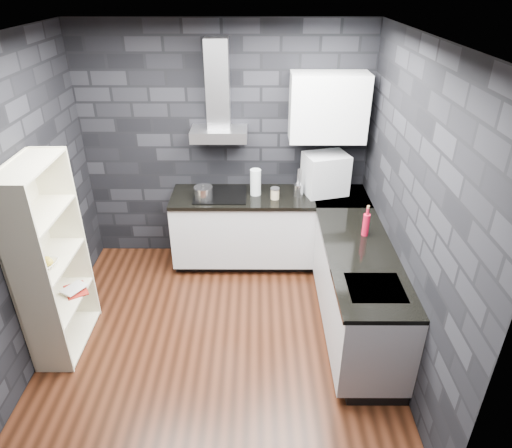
{
  "coord_description": "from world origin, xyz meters",
  "views": [
    {
      "loc": [
        0.36,
        -3.31,
        3.09
      ],
      "look_at": [
        0.35,
        0.45,
        1.0
      ],
      "focal_mm": 32.0,
      "sensor_mm": 36.0,
      "label": 1
    }
  ],
  "objects_px": {
    "glass_vase": "(256,182)",
    "bookshelf": "(51,262)",
    "appliance_garage": "(325,174)",
    "fruit_bowl": "(46,264)",
    "pot": "(203,193)",
    "utensil_crock": "(299,190)",
    "storage_jar": "(275,194)",
    "red_bottle": "(366,225)"
  },
  "relations": [
    {
      "from": "pot",
      "to": "appliance_garage",
      "type": "height_order",
      "value": "appliance_garage"
    },
    {
      "from": "storage_jar",
      "to": "fruit_bowl",
      "type": "xyz_separation_m",
      "value": [
        -1.98,
        -1.34,
        -0.02
      ]
    },
    {
      "from": "glass_vase",
      "to": "appliance_garage",
      "type": "height_order",
      "value": "appliance_garage"
    },
    {
      "from": "storage_jar",
      "to": "glass_vase",
      "type": "bearing_deg",
      "value": 152.27
    },
    {
      "from": "glass_vase",
      "to": "fruit_bowl",
      "type": "relative_size",
      "value": 1.54
    },
    {
      "from": "glass_vase",
      "to": "appliance_garage",
      "type": "xyz_separation_m",
      "value": [
        0.77,
        0.06,
        0.08
      ]
    },
    {
      "from": "bookshelf",
      "to": "fruit_bowl",
      "type": "bearing_deg",
      "value": -81.04
    },
    {
      "from": "appliance_garage",
      "to": "bookshelf",
      "type": "height_order",
      "value": "bookshelf"
    },
    {
      "from": "red_bottle",
      "to": "pot",
      "type": "bearing_deg",
      "value": 154.24
    },
    {
      "from": "bookshelf",
      "to": "glass_vase",
      "type": "bearing_deg",
      "value": 46.7
    },
    {
      "from": "utensil_crock",
      "to": "bookshelf",
      "type": "height_order",
      "value": "bookshelf"
    },
    {
      "from": "glass_vase",
      "to": "fruit_bowl",
      "type": "bearing_deg",
      "value": -140.56
    },
    {
      "from": "storage_jar",
      "to": "bookshelf",
      "type": "distance_m",
      "value": 2.34
    },
    {
      "from": "bookshelf",
      "to": "pot",
      "type": "bearing_deg",
      "value": 55.13
    },
    {
      "from": "appliance_garage",
      "to": "red_bottle",
      "type": "distance_m",
      "value": 1.0
    },
    {
      "from": "storage_jar",
      "to": "utensil_crock",
      "type": "distance_m",
      "value": 0.27
    },
    {
      "from": "pot",
      "to": "red_bottle",
      "type": "relative_size",
      "value": 0.91
    },
    {
      "from": "red_bottle",
      "to": "glass_vase",
      "type": "bearing_deg",
      "value": 139.2
    },
    {
      "from": "pot",
      "to": "bookshelf",
      "type": "relative_size",
      "value": 0.11
    },
    {
      "from": "glass_vase",
      "to": "fruit_bowl",
      "type": "distance_m",
      "value": 2.28
    },
    {
      "from": "appliance_garage",
      "to": "fruit_bowl",
      "type": "xyz_separation_m",
      "value": [
        -2.54,
        -1.5,
        -0.19
      ]
    },
    {
      "from": "appliance_garage",
      "to": "red_bottle",
      "type": "height_order",
      "value": "appliance_garage"
    },
    {
      "from": "storage_jar",
      "to": "fruit_bowl",
      "type": "distance_m",
      "value": 2.39
    },
    {
      "from": "pot",
      "to": "storage_jar",
      "type": "relative_size",
      "value": 1.74
    },
    {
      "from": "pot",
      "to": "red_bottle",
      "type": "height_order",
      "value": "red_bottle"
    },
    {
      "from": "red_bottle",
      "to": "fruit_bowl",
      "type": "distance_m",
      "value": 2.86
    },
    {
      "from": "glass_vase",
      "to": "storage_jar",
      "type": "bearing_deg",
      "value": -27.73
    },
    {
      "from": "storage_jar",
      "to": "fruit_bowl",
      "type": "height_order",
      "value": "storage_jar"
    },
    {
      "from": "appliance_garage",
      "to": "pot",
      "type": "bearing_deg",
      "value": 171.53
    },
    {
      "from": "fruit_bowl",
      "to": "storage_jar",
      "type": "bearing_deg",
      "value": 34.11
    },
    {
      "from": "bookshelf",
      "to": "red_bottle",
      "type": "bearing_deg",
      "value": 18.42
    },
    {
      "from": "glass_vase",
      "to": "bookshelf",
      "type": "height_order",
      "value": "bookshelf"
    },
    {
      "from": "bookshelf",
      "to": "fruit_bowl",
      "type": "height_order",
      "value": "bookshelf"
    },
    {
      "from": "bookshelf",
      "to": "utensil_crock",
      "type": "bearing_deg",
      "value": 39.65
    },
    {
      "from": "glass_vase",
      "to": "appliance_garage",
      "type": "relative_size",
      "value": 0.65
    },
    {
      "from": "glass_vase",
      "to": "appliance_garage",
      "type": "distance_m",
      "value": 0.78
    },
    {
      "from": "appliance_garage",
      "to": "utensil_crock",
      "type": "bearing_deg",
      "value": -179.0
    },
    {
      "from": "bookshelf",
      "to": "fruit_bowl",
      "type": "distance_m",
      "value": 0.09
    },
    {
      "from": "utensil_crock",
      "to": "bookshelf",
      "type": "relative_size",
      "value": 0.08
    },
    {
      "from": "appliance_garage",
      "to": "fruit_bowl",
      "type": "distance_m",
      "value": 2.95
    },
    {
      "from": "pot",
      "to": "appliance_garage",
      "type": "bearing_deg",
      "value": 7.48
    },
    {
      "from": "utensil_crock",
      "to": "bookshelf",
      "type": "xyz_separation_m",
      "value": [
        -2.24,
        -1.33,
        -0.07
      ]
    }
  ]
}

